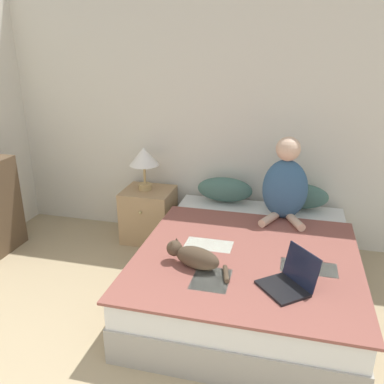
% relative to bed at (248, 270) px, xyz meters
% --- Properties ---
extents(wall_back, '(5.60, 0.05, 2.55)m').
position_rel_bed_xyz_m(wall_back, '(-0.36, 1.07, 1.04)').
color(wall_back, beige).
rests_on(wall_back, ground_plane).
extents(bed, '(1.64, 2.00, 0.47)m').
position_rel_bed_xyz_m(bed, '(0.00, 0.00, 0.00)').
color(bed, '#9E998E').
rests_on(bed, ground_plane).
extents(pillow_near, '(0.55, 0.23, 0.24)m').
position_rel_bed_xyz_m(pillow_near, '(-0.36, 0.87, 0.36)').
color(pillow_near, '#42665B').
rests_on(pillow_near, bed).
extents(pillow_far, '(0.55, 0.23, 0.24)m').
position_rel_bed_xyz_m(pillow_far, '(0.36, 0.87, 0.36)').
color(pillow_far, '#42665B').
rests_on(pillow_far, bed).
extents(person_sitting, '(0.40, 0.39, 0.74)m').
position_rel_bed_xyz_m(person_sitting, '(0.23, 0.59, 0.56)').
color(person_sitting, '#33567A').
rests_on(person_sitting, bed).
extents(cat_tabby, '(0.49, 0.27, 0.17)m').
position_rel_bed_xyz_m(cat_tabby, '(-0.35, -0.43, 0.32)').
color(cat_tabby, '#473828').
rests_on(cat_tabby, bed).
extents(laptop_open, '(0.41, 0.41, 0.25)m').
position_rel_bed_xyz_m(laptop_open, '(0.31, -0.54, 0.29)').
color(laptop_open, black).
rests_on(laptop_open, bed).
extents(nightstand, '(0.50, 0.47, 0.54)m').
position_rel_bed_xyz_m(nightstand, '(-1.13, 0.77, 0.04)').
color(nightstand, tan).
rests_on(nightstand, ground_plane).
extents(table_lamp, '(0.30, 0.30, 0.44)m').
position_rel_bed_xyz_m(table_lamp, '(-1.16, 0.79, 0.64)').
color(table_lamp, tan).
rests_on(table_lamp, nightstand).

